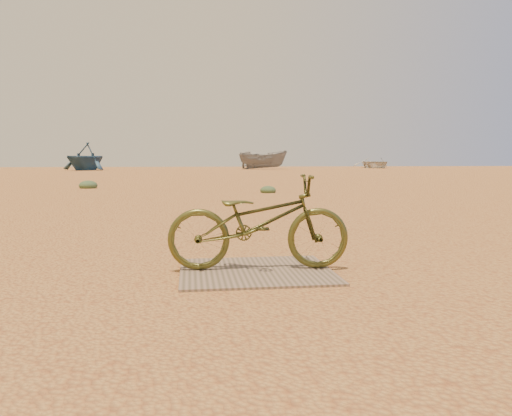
{
  "coord_description": "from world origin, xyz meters",
  "views": [
    {
      "loc": [
        -0.07,
        -4.54,
        1.1
      ],
      "look_at": [
        0.55,
        0.15,
        0.63
      ],
      "focal_mm": 35.0,
      "sensor_mm": 36.0,
      "label": 1
    }
  ],
  "objects": [
    {
      "name": "boat_mid_right",
      "position": [
        7.15,
        44.62,
        0.92
      ],
      "size": [
        4.97,
        2.42,
        1.85
      ],
      "primitive_type": "imported",
      "rotation": [
        0.0,
        0.0,
        1.43
      ],
      "color": "slate",
      "rests_on": "ground"
    },
    {
      "name": "kale_c",
      "position": [
        -3.78,
        14.36,
        0.0
      ],
      "size": [
        0.66,
        0.66,
        0.36
      ],
      "primitive_type": "ellipsoid",
      "color": "#517048",
      "rests_on": "ground"
    },
    {
      "name": "plywood_board",
      "position": [
        0.55,
        0.15,
        0.01
      ],
      "size": [
        1.46,
        1.28,
        0.02
      ],
      "primitive_type": "cube",
      "color": "#876C5A",
      "rests_on": "ground"
    },
    {
      "name": "boat_far_left",
      "position": [
        -9.4,
        42.27,
        1.27
      ],
      "size": [
        5.93,
        6.21,
        2.54
      ],
      "primitive_type": "imported",
      "rotation": [
        0.0,
        0.0,
        -0.49
      ],
      "color": "#2D5070",
      "rests_on": "ground"
    },
    {
      "name": "kale_b",
      "position": [
        2.39,
        11.13,
        0.0
      ],
      "size": [
        0.51,
        0.51,
        0.28
      ],
      "primitive_type": "ellipsoid",
      "color": "#517048",
      "rests_on": "ground"
    },
    {
      "name": "boat_far_right",
      "position": [
        20.5,
        49.28,
        0.57
      ],
      "size": [
        4.43,
        5.87,
        1.15
      ],
      "primitive_type": "imported",
      "rotation": [
        0.0,
        0.0,
        -0.09
      ],
      "color": "beige",
      "rests_on": "ground"
    },
    {
      "name": "ground",
      "position": [
        0.0,
        0.0,
        0.0
      ],
      "size": [
        120.0,
        120.0,
        0.0
      ],
      "primitive_type": "plane",
      "color": "tan",
      "rests_on": "ground"
    },
    {
      "name": "bicycle",
      "position": [
        0.58,
        0.21,
        0.48
      ],
      "size": [
        1.79,
        0.71,
        0.92
      ],
      "primitive_type": "imported",
      "rotation": [
        0.0,
        0.0,
        1.51
      ],
      "color": "#48491E",
      "rests_on": "plywood_board"
    }
  ]
}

